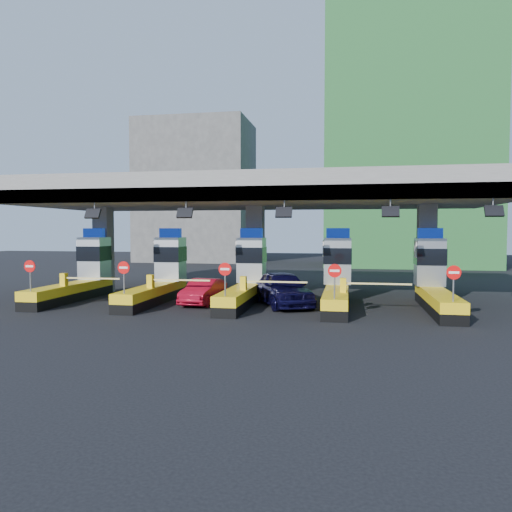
# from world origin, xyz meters

# --- Properties ---
(ground) EXTENTS (120.00, 120.00, 0.00)m
(ground) POSITION_xyz_m (0.00, 0.00, 0.00)
(ground) COLOR black
(ground) RESTS_ON ground
(toll_canopy) EXTENTS (28.00, 12.09, 7.00)m
(toll_canopy) POSITION_xyz_m (0.00, 2.87, 6.13)
(toll_canopy) COLOR slate
(toll_canopy) RESTS_ON ground
(toll_lane_far_left) EXTENTS (4.43, 8.00, 4.16)m
(toll_lane_far_left) POSITION_xyz_m (-10.00, 0.28, 1.40)
(toll_lane_far_left) COLOR black
(toll_lane_far_left) RESTS_ON ground
(toll_lane_left) EXTENTS (4.43, 8.00, 4.16)m
(toll_lane_left) POSITION_xyz_m (-5.00, 0.28, 1.40)
(toll_lane_left) COLOR black
(toll_lane_left) RESTS_ON ground
(toll_lane_center) EXTENTS (4.43, 8.00, 4.16)m
(toll_lane_center) POSITION_xyz_m (0.00, 0.28, 1.40)
(toll_lane_center) COLOR black
(toll_lane_center) RESTS_ON ground
(toll_lane_right) EXTENTS (4.43, 8.00, 4.16)m
(toll_lane_right) POSITION_xyz_m (5.00, 0.28, 1.40)
(toll_lane_right) COLOR black
(toll_lane_right) RESTS_ON ground
(toll_lane_far_right) EXTENTS (4.43, 8.00, 4.16)m
(toll_lane_far_right) POSITION_xyz_m (10.00, 0.28, 1.40)
(toll_lane_far_right) COLOR black
(toll_lane_far_right) RESTS_ON ground
(bg_building_scaffold) EXTENTS (18.00, 12.00, 28.00)m
(bg_building_scaffold) POSITION_xyz_m (12.00, 32.00, 14.00)
(bg_building_scaffold) COLOR #1E5926
(bg_building_scaffold) RESTS_ON ground
(bg_building_concrete) EXTENTS (14.00, 10.00, 18.00)m
(bg_building_concrete) POSITION_xyz_m (-14.00, 36.00, 9.00)
(bg_building_concrete) COLOR #4C4C49
(bg_building_concrete) RESTS_ON ground
(van) EXTENTS (4.28, 5.87, 1.86)m
(van) POSITION_xyz_m (2.15, -0.54, 0.93)
(van) COLOR black
(van) RESTS_ON ground
(red_car) EXTENTS (1.72, 4.23, 1.36)m
(red_car) POSITION_xyz_m (-2.21, -0.70, 0.68)
(red_car) COLOR #A20C20
(red_car) RESTS_ON ground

